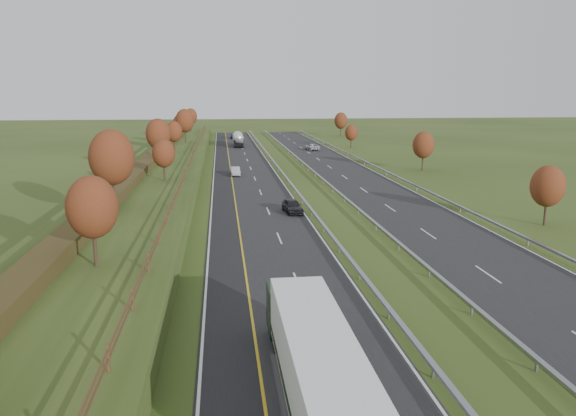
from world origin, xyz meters
name	(u,v)px	position (x,y,z in m)	size (l,w,h in m)	color
ground	(302,182)	(8.00, 55.00, 0.00)	(400.00, 400.00, 0.00)	#304318
near_carriageway	(246,178)	(0.00, 60.00, 0.02)	(10.50, 200.00, 0.04)	black
far_carriageway	(351,176)	(16.50, 60.00, 0.02)	(10.50, 200.00, 0.04)	black
hard_shoulder	(222,178)	(-3.75, 60.00, 0.02)	(3.00, 200.00, 0.04)	black
lane_markings	(288,177)	(6.40, 59.88, 0.05)	(26.75, 200.00, 0.01)	silver
embankment_left	(160,173)	(-13.00, 60.00, 1.00)	(12.00, 200.00, 2.00)	#304318
hedge_left	(146,163)	(-15.00, 60.00, 2.55)	(2.20, 180.00, 1.10)	#3B3818
fence_left	(190,162)	(-8.50, 59.59, 2.73)	(0.12, 189.06, 1.20)	#422B19
median_barrier_near	(283,173)	(5.70, 60.00, 0.61)	(0.32, 200.00, 0.71)	gray
median_barrier_far	(315,173)	(10.80, 60.00, 0.61)	(0.32, 200.00, 0.71)	gray
outer_barrier_far	(387,172)	(22.30, 60.00, 0.62)	(0.32, 200.00, 0.71)	gray
trees_left	(159,139)	(-12.64, 56.63, 6.37)	(6.64, 164.30, 7.66)	#2D2116
trees_far	(382,135)	(29.80, 89.21, 4.25)	(8.45, 118.60, 7.12)	#2D2116
box_lorry	(314,362)	(-0.30, -5.27, 2.33)	(2.58, 16.28, 4.06)	black
road_tanker	(238,138)	(0.48, 112.71, 1.86)	(2.40, 11.22, 3.46)	silver
car_dark_near	(292,206)	(3.82, 33.79, 0.79)	(1.76, 4.38, 1.49)	black
car_silver_mid	(235,171)	(-1.60, 62.77, 0.71)	(1.42, 4.08, 1.34)	#ACABB0
car_small_far	(234,136)	(0.12, 135.32, 0.81)	(2.15, 5.28, 1.53)	#1B1646
car_oncoming	(312,147)	(16.93, 100.53, 0.76)	(2.40, 5.21, 1.45)	silver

